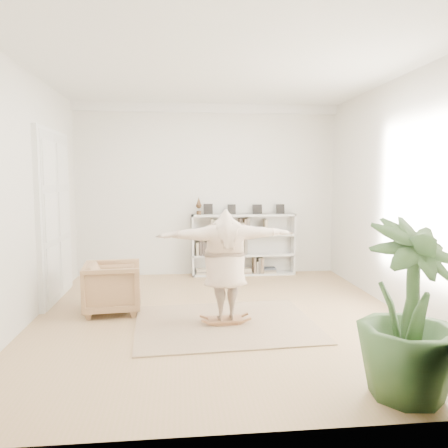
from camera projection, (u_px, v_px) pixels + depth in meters
name	position (u px, v px, depth m)	size (l,w,h in m)	color
floor	(221.00, 317.00, 6.51)	(6.00, 6.00, 0.00)	tan
room_shell	(207.00, 108.00, 9.05)	(6.00, 6.00, 6.00)	silver
doors	(55.00, 217.00, 7.37)	(0.09, 1.78, 2.92)	white
bookshelf	(243.00, 245.00, 9.31)	(2.20, 0.35, 1.64)	silver
armchair	(113.00, 287.00, 6.72)	(0.83, 0.85, 0.78)	tan
rug	(225.00, 324.00, 6.17)	(2.50, 2.00, 0.02)	tan
rocker_board	(225.00, 320.00, 6.17)	(0.50, 0.32, 0.10)	#9A663D
person	(225.00, 262.00, 6.08)	(1.91, 0.52, 1.55)	beige
houseplant	(409.00, 310.00, 4.06)	(0.94, 0.94, 1.68)	#35552A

